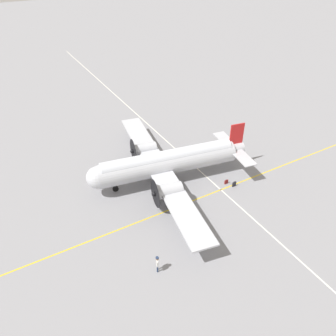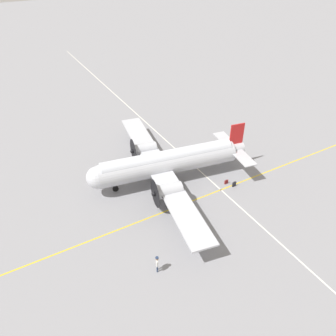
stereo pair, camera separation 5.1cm
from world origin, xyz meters
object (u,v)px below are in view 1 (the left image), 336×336
(suitcase_near_door, at_px, (234,184))
(suitcase_upright_spare, at_px, (226,182))
(crew_foreground, at_px, (157,262))
(airliner_main, at_px, (164,163))

(suitcase_near_door, height_order, suitcase_upright_spare, suitcase_near_door)
(crew_foreground, xyz_separation_m, suitcase_near_door, (13.44, 6.04, -0.79))
(suitcase_near_door, xyz_separation_m, suitcase_upright_spare, (-0.49, 0.85, -0.06))
(airliner_main, height_order, suitcase_upright_spare, airliner_main)
(airliner_main, relative_size, suitcase_upright_spare, 47.77)
(airliner_main, relative_size, crew_foreground, 14.79)
(airliner_main, xyz_separation_m, crew_foreground, (-6.91, -11.06, -1.48))
(airliner_main, bearing_deg, crew_foreground, 67.81)
(crew_foreground, bearing_deg, suitcase_near_door, -35.48)
(airliner_main, xyz_separation_m, suitcase_near_door, (6.54, -5.02, -2.26))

